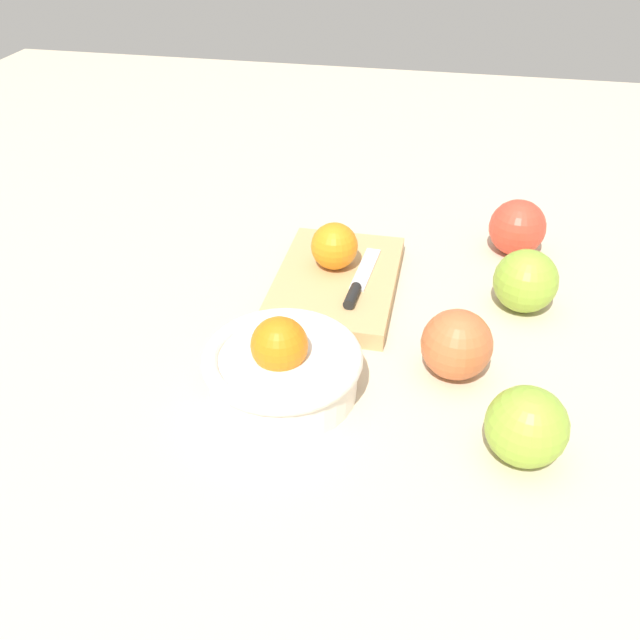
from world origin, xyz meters
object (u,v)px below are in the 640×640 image
cutting_board (336,283)px  apple_front_left_2 (457,344)px  apple_front_left (526,426)px  orange_on_board (334,246)px  apple_front_right (526,281)px  knife (358,284)px  apple_front_right_2 (517,228)px  bowl (282,366)px

cutting_board → apple_front_left_2: apple_front_left_2 is taller
apple_front_left → apple_front_left_2: same height
orange_on_board → apple_front_left_2: bearing=-134.1°
orange_on_board → apple_front_right: (-0.01, -0.25, -0.01)m
cutting_board → apple_front_right: 0.25m
knife → cutting_board: bearing=55.8°
apple_front_left → apple_front_right_2: apple_front_right_2 is taller
bowl → cutting_board: bowl is taller
apple_front_left → orange_on_board: bearing=40.6°
orange_on_board → cutting_board: bearing=-161.8°
knife → apple_front_right: 0.22m
knife → orange_on_board: bearing=42.3°
knife → apple_front_right: size_ratio=1.89×
apple_front_right → apple_front_left_2: apple_front_right is taller
orange_on_board → knife: bearing=-137.7°
bowl → orange_on_board: bearing=-3.3°
apple_front_right → apple_front_left_2: 0.17m
bowl → knife: bearing=-15.8°
apple_front_left_2 → apple_front_right_2: (0.30, -0.08, 0.00)m
knife → apple_front_right_2: bearing=-49.3°
cutting_board → knife: (-0.02, -0.03, 0.02)m
cutting_board → apple_front_left_2: size_ratio=3.03×
cutting_board → apple_front_right: (0.01, -0.25, 0.03)m
bowl → apple_front_left: size_ratio=2.17×
cutting_board → orange_on_board: size_ratio=3.84×
apple_front_left → apple_front_right_2: size_ratio=0.98×
bowl → apple_front_right: bearing=-50.3°
apple_front_right → apple_front_left: 0.27m
bowl → apple_front_right_2: bearing=-35.3°
bowl → orange_on_board: (0.24, -0.01, 0.02)m
bowl → cutting_board: size_ratio=0.71×
knife → bowl: bearing=164.2°
apple_front_left_2 → apple_front_right_2: bearing=-14.4°
cutting_board → apple_front_left: apple_front_left is taller
apple_front_right → apple_front_right_2: bearing=2.0°
cutting_board → orange_on_board: 0.05m
cutting_board → apple_front_left: (-0.26, -0.24, 0.03)m
bowl → cutting_board: 0.22m
orange_on_board → knife: orange_on_board is taller
cutting_board → apple_front_right_2: 0.29m
knife → apple_front_left_2: size_ratio=1.92×
cutting_board → apple_front_right: apple_front_right is taller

